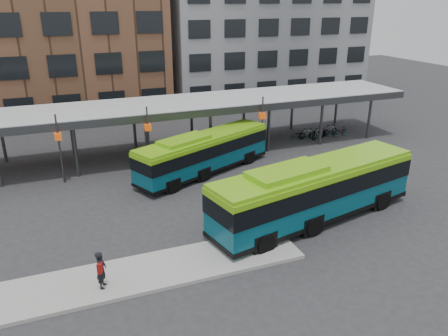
# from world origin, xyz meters

# --- Properties ---
(ground) EXTENTS (120.00, 120.00, 0.00)m
(ground) POSITION_xyz_m (0.00, 0.00, 0.00)
(ground) COLOR #28282B
(ground) RESTS_ON ground
(boarding_island) EXTENTS (14.00, 3.00, 0.18)m
(boarding_island) POSITION_xyz_m (-5.50, -3.00, 0.09)
(boarding_island) COLOR gray
(boarding_island) RESTS_ON ground
(canopy) EXTENTS (40.00, 6.53, 4.80)m
(canopy) POSITION_xyz_m (-0.06, 12.87, 3.91)
(canopy) COLOR #999B9E
(canopy) RESTS_ON ground
(building_brick) EXTENTS (26.00, 14.00, 22.00)m
(building_brick) POSITION_xyz_m (-10.00, 32.00, 11.00)
(building_brick) COLOR brown
(building_brick) RESTS_ON ground
(building_grey) EXTENTS (24.00, 14.00, 20.00)m
(building_grey) POSITION_xyz_m (16.00, 32.00, 10.00)
(building_grey) COLOR slate
(building_grey) RESTS_ON ground
(bus_front) EXTENTS (13.32, 5.46, 3.59)m
(bus_front) POSITION_xyz_m (3.99, -1.19, 1.87)
(bus_front) COLOR #084759
(bus_front) RESTS_ON ground
(bus_rear) EXTENTS (11.01, 6.73, 3.04)m
(bus_rear) POSITION_xyz_m (0.54, 7.88, 1.58)
(bus_rear) COLOR #084759
(bus_rear) RESTS_ON ground
(pedestrian) EXTENTS (0.60, 0.73, 1.73)m
(pedestrian) POSITION_xyz_m (-7.95, -3.49, 1.06)
(pedestrian) COLOR black
(pedestrian) RESTS_ON boarding_island
(bike_rack) EXTENTS (5.80, 1.63, 1.07)m
(bike_rack) POSITION_xyz_m (13.04, 12.16, 0.48)
(bike_rack) COLOR slate
(bike_rack) RESTS_ON ground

